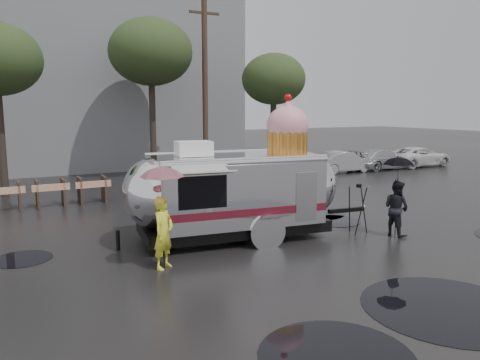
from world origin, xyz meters
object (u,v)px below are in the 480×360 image
tripod (358,204)px  person_left (163,233)px  person_right (396,208)px  airstream_trailer (237,188)px

tripod → person_left: bearing=175.0°
person_right → person_left: bearing=80.4°
person_left → tripod: bearing=-34.6°
airstream_trailer → person_left: 3.06m
airstream_trailer → person_right: 4.59m
airstream_trailer → person_right: airstream_trailer is taller
person_left → tripod: person_left is taller
person_right → tripod: 1.06m
person_left → person_right: bearing=-40.8°
airstream_trailer → person_left: bearing=-143.9°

